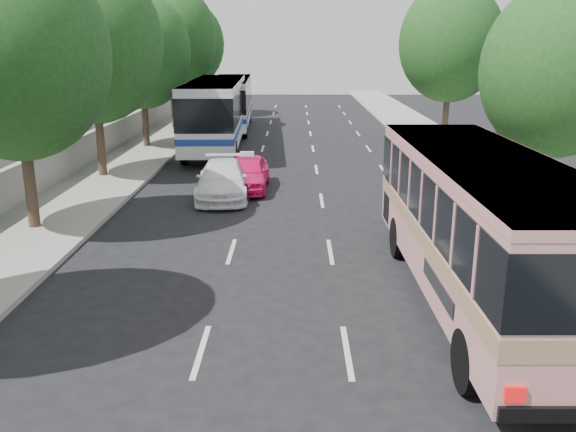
{
  "coord_description": "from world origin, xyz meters",
  "views": [
    {
      "loc": [
        -0.05,
        -12.86,
        5.9
      ],
      "look_at": [
        -0.22,
        2.2,
        1.6
      ],
      "focal_mm": 38.0,
      "sensor_mm": 36.0,
      "label": 1
    }
  ],
  "objects_px": {
    "pink_bus": "(481,214)",
    "white_pickup": "(223,180)",
    "tour_coach_rear": "(231,99)",
    "pink_taxi": "(248,173)",
    "tour_coach_front": "(216,108)"
  },
  "relations": [
    {
      "from": "pink_taxi",
      "to": "pink_bus",
      "type": "bearing_deg",
      "value": -60.75
    },
    {
      "from": "pink_taxi",
      "to": "white_pickup",
      "type": "bearing_deg",
      "value": -123.63
    },
    {
      "from": "white_pickup",
      "to": "tour_coach_front",
      "type": "xyz_separation_m",
      "value": [
        -1.61,
        11.17,
        1.62
      ]
    },
    {
      "from": "pink_bus",
      "to": "pink_taxi",
      "type": "distance_m",
      "value": 13.07
    },
    {
      "from": "pink_bus",
      "to": "pink_taxi",
      "type": "bearing_deg",
      "value": 117.69
    },
    {
      "from": "tour_coach_front",
      "to": "tour_coach_rear",
      "type": "xyz_separation_m",
      "value": [
        0.0,
        8.2,
        -0.2
      ]
    },
    {
      "from": "pink_bus",
      "to": "white_pickup",
      "type": "relative_size",
      "value": 2.29
    },
    {
      "from": "white_pickup",
      "to": "tour_coach_rear",
      "type": "relative_size",
      "value": 0.4
    },
    {
      "from": "white_pickup",
      "to": "tour_coach_front",
      "type": "relative_size",
      "value": 0.37
    },
    {
      "from": "pink_taxi",
      "to": "tour_coach_rear",
      "type": "relative_size",
      "value": 0.35
    },
    {
      "from": "pink_taxi",
      "to": "white_pickup",
      "type": "height_order",
      "value": "pink_taxi"
    },
    {
      "from": "pink_bus",
      "to": "white_pickup",
      "type": "xyz_separation_m",
      "value": [
        -7.05,
        10.15,
        -1.48
      ]
    },
    {
      "from": "white_pickup",
      "to": "tour_coach_front",
      "type": "distance_m",
      "value": 11.41
    },
    {
      "from": "white_pickup",
      "to": "tour_coach_rear",
      "type": "height_order",
      "value": "tour_coach_rear"
    },
    {
      "from": "pink_bus",
      "to": "tour_coach_rear",
      "type": "relative_size",
      "value": 0.92
    }
  ]
}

